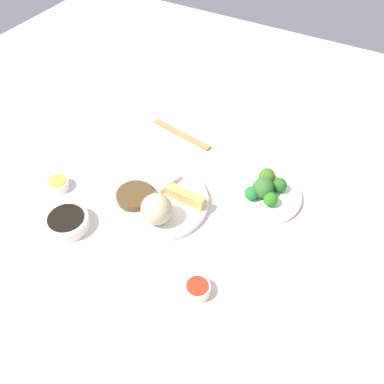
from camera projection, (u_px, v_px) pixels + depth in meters
name	position (u px, v px, depth m)	size (l,w,h in m)	color
tabletop	(161.00, 210.00, 1.04)	(2.20, 2.20, 0.02)	beige
main_plate	(160.00, 202.00, 1.04)	(0.25, 0.25, 0.02)	white
rice_scoop	(157.00, 209.00, 0.96)	(0.08, 0.08, 0.08)	tan
spring_roll	(185.00, 196.00, 1.02)	(0.11, 0.03, 0.03)	tan
crab_rangoon_wonton	(162.00, 179.00, 1.07)	(0.06, 0.08, 0.02)	beige
stir_fry_heap	(135.00, 196.00, 1.03)	(0.09, 0.09, 0.02)	#4C361B
broccoli_plate	(264.00, 195.00, 1.05)	(0.19, 0.19, 0.01)	white
broccoli_floret_0	(280.00, 185.00, 1.04)	(0.04, 0.04, 0.04)	#265F20
broccoli_floret_1	(263.00, 188.00, 1.03)	(0.05, 0.05, 0.05)	#306228
broccoli_floret_2	(270.00, 199.00, 1.01)	(0.04, 0.04, 0.04)	#28721C
broccoli_floret_3	(251.00, 193.00, 1.03)	(0.04, 0.04, 0.04)	#22722F
broccoli_floret_5	(267.00, 177.00, 1.06)	(0.05, 0.05, 0.05)	#3A6A1A
soy_sauce_bowl	(67.00, 222.00, 0.98)	(0.11, 0.11, 0.03)	white
soy_sauce_bowl_liquid	(66.00, 218.00, 0.97)	(0.09, 0.09, 0.00)	black
sauce_ramekin_hot_mustard	(58.00, 184.00, 1.07)	(0.06, 0.06, 0.03)	white
sauce_ramekin_hot_mustard_liquid	(57.00, 181.00, 1.06)	(0.05, 0.05, 0.00)	gold
sauce_ramekin_sweet_and_sour	(197.00, 289.00, 0.86)	(0.06, 0.06, 0.03)	white
sauce_ramekin_sweet_and_sour_liquid	(197.00, 286.00, 0.85)	(0.05, 0.05, 0.00)	red
chopsticks_pair	(181.00, 134.00, 1.23)	(0.21, 0.02, 0.01)	#9C7A47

